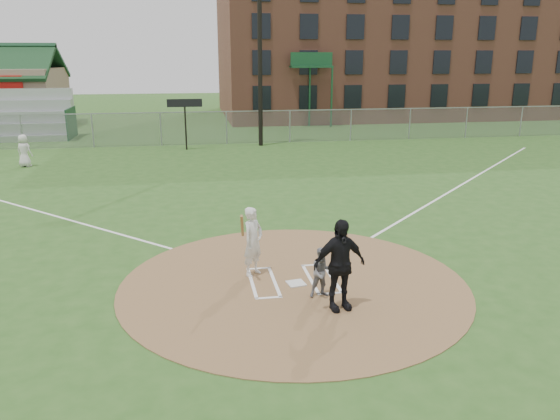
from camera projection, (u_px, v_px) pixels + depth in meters
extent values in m
plane|color=#29511B|center=(294.00, 284.00, 13.26)|extent=(140.00, 140.00, 0.00)
cylinder|color=olive|center=(294.00, 283.00, 13.26)|extent=(8.40, 8.40, 0.02)
cube|color=silver|center=(296.00, 283.00, 13.19)|extent=(0.47, 0.47, 0.03)
cube|color=white|center=(461.00, 185.00, 23.23)|extent=(17.04, 17.04, 0.01)
cube|color=white|center=(12.00, 204.00, 20.36)|extent=(17.04, 17.04, 0.01)
imported|color=slate|center=(322.00, 272.00, 12.35)|extent=(0.61, 0.49, 1.17)
imported|color=black|center=(339.00, 265.00, 11.65)|extent=(1.26, 0.70, 2.03)
imported|color=silver|center=(24.00, 151.00, 26.94)|extent=(0.92, 0.77, 1.60)
cube|color=white|center=(252.00, 283.00, 13.24)|extent=(0.08, 1.80, 0.01)
cube|color=white|center=(274.00, 281.00, 13.33)|extent=(0.08, 1.80, 0.01)
cube|color=white|center=(259.00, 268.00, 14.14)|extent=(0.62, 0.08, 0.01)
cube|color=white|center=(269.00, 298.00, 12.43)|extent=(0.62, 0.08, 0.01)
cube|color=white|center=(332.00, 277.00, 13.56)|extent=(0.08, 1.80, 0.01)
cube|color=white|center=(310.00, 279.00, 13.47)|extent=(0.08, 1.80, 0.01)
cube|color=white|center=(313.00, 265.00, 14.37)|extent=(0.62, 0.08, 0.01)
cube|color=white|center=(330.00, 293.00, 12.66)|extent=(0.62, 0.08, 0.01)
imported|color=silver|center=(253.00, 242.00, 13.53)|extent=(0.75, 0.75, 1.75)
cylinder|color=olive|center=(242.00, 226.00, 12.95)|extent=(0.15, 0.60, 0.70)
cube|color=slate|center=(227.00, 128.00, 33.85)|extent=(56.00, 0.03, 2.00)
cube|color=gray|center=(226.00, 111.00, 33.58)|extent=(56.00, 0.06, 0.06)
cube|color=gray|center=(227.00, 128.00, 33.85)|extent=(56.08, 0.08, 2.00)
cube|color=#194728|center=(72.00, 123.00, 36.24)|extent=(0.08, 3.20, 2.00)
cube|color=red|center=(0.00, 87.00, 37.45)|extent=(3.00, 0.12, 1.60)
cube|color=#975441|center=(387.00, 31.00, 49.80)|extent=(30.00, 16.00, 15.00)
cube|color=black|center=(423.00, 27.00, 42.17)|extent=(26.60, 0.10, 12.20)
cube|color=#194728|center=(311.00, 67.00, 40.97)|extent=(3.20, 1.00, 0.15)
cube|color=#194728|center=(310.00, 97.00, 42.06)|extent=(0.12, 0.12, 4.50)
cube|color=#194728|center=(332.00, 97.00, 41.40)|extent=(0.12, 0.12, 4.50)
cube|color=#194728|center=(312.00, 59.00, 40.82)|extent=(3.20, 0.08, 1.00)
cylinder|color=black|center=(260.00, 43.00, 31.85)|extent=(0.26, 0.26, 12.00)
cylinder|color=black|center=(186.00, 127.00, 31.67)|extent=(0.10, 0.10, 2.60)
cube|color=black|center=(185.00, 103.00, 31.28)|extent=(2.00, 0.10, 0.45)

